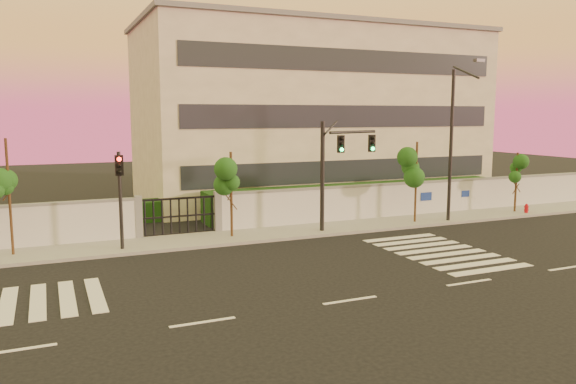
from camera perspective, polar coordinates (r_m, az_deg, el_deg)
name	(u,v)px	position (r m, az deg, el deg)	size (l,w,h in m)	color
ground	(350,300)	(19.04, 6.33, -10.89)	(120.00, 120.00, 0.00)	black
sidewalk	(246,236)	(28.28, -4.30, -4.47)	(60.00, 3.00, 0.15)	gray
perimeter_wall	(238,212)	(29.52, -5.09, -1.99)	(60.00, 0.36, 2.20)	silver
hedge_row	(241,207)	(32.45, -4.83, -1.54)	(41.00, 4.25, 1.80)	black
institutional_building	(309,114)	(41.70, 2.18, 7.93)	(24.40, 12.40, 12.25)	#B7B29B
road_markings	(265,276)	(21.63, -2.37, -8.51)	(57.00, 7.62, 0.02)	silver
street_tree_c	(8,170)	(26.44, -26.55, 1.98)	(1.43, 1.14, 5.13)	#382314
street_tree_d	(231,175)	(27.50, -5.78, 1.72)	(1.55, 1.24, 4.32)	#382314
street_tree_e	(417,164)	(31.95, 12.94, 2.82)	(1.54, 1.22, 4.62)	#382314
street_tree_f	(517,169)	(37.30, 22.24, 2.20)	(1.55, 1.24, 3.80)	#382314
traffic_signal_main	(335,163)	(29.04, 4.82, 2.98)	(3.57, 1.33, 5.77)	black
traffic_signal_secondary	(120,189)	(25.85, -16.70, 0.31)	(0.35, 0.34, 4.50)	black
streetlight_east	(453,138)	(32.58, 16.46, 5.32)	(0.54, 2.16, 8.96)	black
fire_hydrant	(526,209)	(37.27, 23.05, -1.65)	(0.28, 0.27, 0.71)	#B20B17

